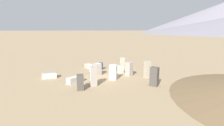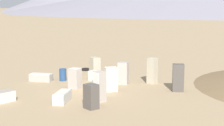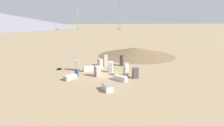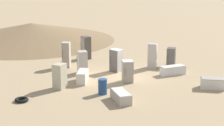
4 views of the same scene
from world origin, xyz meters
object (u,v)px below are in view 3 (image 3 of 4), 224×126
object	(u,v)px
discarded_fridge_9	(105,60)
discarded_fridge_10	(107,88)
power_pylon_1	(78,22)
discarded_fridge_2	(97,71)
power_pylon_0	(120,21)
discarded_fridge_7	(77,65)
discarded_fridge_1	(110,67)
discarded_fridge_5	(100,64)
discarded_fridge_11	(126,69)
discarded_fridge_6	(135,73)
rusty_barrel	(77,73)
discarded_fridge_0	(70,77)
discarded_fridge_8	(122,60)
discarded_fridge_4	(88,69)
discarded_fridge_3	(120,78)
scrap_tire	(59,69)

from	to	relation	value
discarded_fridge_9	discarded_fridge_10	distance (m)	11.10
power_pylon_1	discarded_fridge_2	size ratio (longest dim) A/B	15.44
power_pylon_0	discarded_fridge_7	world-z (taller)	power_pylon_0
discarded_fridge_1	discarded_fridge_5	world-z (taller)	discarded_fridge_1
discarded_fridge_1	discarded_fridge_11	distance (m)	2.90
discarded_fridge_6	rusty_barrel	size ratio (longest dim) A/B	1.52
discarded_fridge_10	discarded_fridge_11	distance (m)	5.94
discarded_fridge_0	discarded_fridge_2	bearing A→B (deg)	-116.78
discarded_fridge_1	discarded_fridge_11	xyz separation A→B (m)	(2.09, 2.00, 0.11)
power_pylon_1	discarded_fridge_0	distance (m)	138.46
power_pylon_1	rusty_barrel	world-z (taller)	power_pylon_1
discarded_fridge_8	discarded_fridge_10	bearing A→B (deg)	-159.65
discarded_fridge_4	discarded_fridge_5	xyz separation A→B (m)	(-1.05, 1.87, 0.43)
discarded_fridge_2	discarded_fridge_5	size ratio (longest dim) A/B	0.89
discarded_fridge_0	discarded_fridge_2	size ratio (longest dim) A/B	1.21
discarded_fridge_4	discarded_fridge_6	size ratio (longest dim) A/B	1.22
discarded_fridge_11	power_pylon_0	bearing A→B (deg)	-110.53
power_pylon_0	discarded_fridge_4	world-z (taller)	power_pylon_0
discarded_fridge_9	discarded_fridge_3	bearing A→B (deg)	171.10
rusty_barrel	power_pylon_1	bearing A→B (deg)	-175.33
discarded_fridge_0	rusty_barrel	world-z (taller)	rusty_barrel
discarded_fridge_1	discarded_fridge_6	world-z (taller)	discarded_fridge_1
discarded_fridge_5	discarded_fridge_3	bearing A→B (deg)	-108.63
power_pylon_0	discarded_fridge_0	world-z (taller)	power_pylon_0
discarded_fridge_1	discarded_fridge_10	bearing A→B (deg)	-170.81
discarded_fridge_1	discarded_fridge_9	xyz separation A→B (m)	(-3.90, -0.51, 0.14)
discarded_fridge_4	discarded_fridge_10	world-z (taller)	discarded_fridge_4
discarded_fridge_4	discarded_fridge_1	bearing A→B (deg)	-126.39
discarded_fridge_4	discarded_fridge_6	distance (m)	7.67
power_pylon_1	discarded_fridge_6	size ratio (longest dim) A/B	15.62
discarded_fridge_5	discarded_fridge_4	bearing A→B (deg)	169.08
power_pylon_1	discarded_fridge_1	world-z (taller)	power_pylon_1
power_pylon_1	discarded_fridge_9	xyz separation A→B (m)	(131.17, 15.55, -5.94)
discarded_fridge_9	power_pylon_0	bearing A→B (deg)	-28.48
discarded_fridge_8	discarded_fridge_9	bearing A→B (deg)	126.33
discarded_fridge_1	scrap_tire	xyz separation A→B (m)	(-2.30, -8.00, -0.72)
discarded_fridge_5	scrap_tire	bearing A→B (deg)	137.07
discarded_fridge_1	discarded_fridge_3	distance (m)	4.14
discarded_fridge_3	scrap_tire	xyz separation A→B (m)	(-6.31, -8.89, -0.22)
rusty_barrel	discarded_fridge_4	bearing A→B (deg)	145.29
discarded_fridge_8	discarded_fridge_9	xyz separation A→B (m)	(-0.08, -2.95, 0.02)
discarded_fridge_7	rusty_barrel	bearing A→B (deg)	-86.33
discarded_fridge_0	scrap_tire	distance (m)	5.66
discarded_fridge_1	discarded_fridge_2	bearing A→B (deg)	148.22
power_pylon_0	discarded_fridge_2	world-z (taller)	power_pylon_0
power_pylon_0	discarded_fridge_4	bearing A→B (deg)	-10.53
discarded_fridge_6	discarded_fridge_8	world-z (taller)	discarded_fridge_8
discarded_fridge_8	power_pylon_0	bearing A→B (deg)	29.56
discarded_fridge_0	discarded_fridge_10	bearing A→B (deg)	-176.86
discarded_fridge_3	discarded_fridge_8	xyz separation A→B (m)	(-7.84, 1.55, 0.62)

